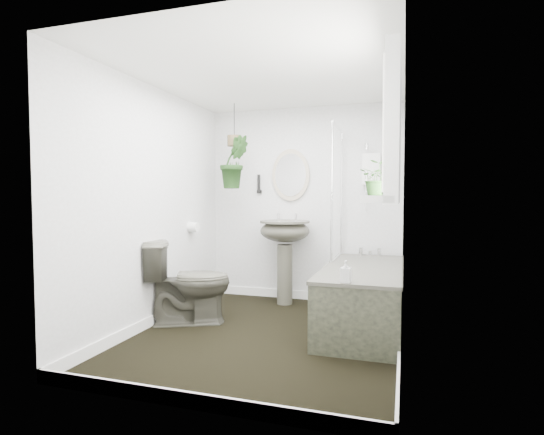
% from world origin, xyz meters
% --- Properties ---
extents(floor, '(2.30, 2.80, 0.02)m').
position_xyz_m(floor, '(0.00, 0.00, -0.01)').
color(floor, black).
rests_on(floor, ground).
extents(ceiling, '(2.30, 2.80, 0.02)m').
position_xyz_m(ceiling, '(0.00, 0.00, 2.31)').
color(ceiling, white).
rests_on(ceiling, ground).
extents(wall_back, '(2.30, 0.02, 2.30)m').
position_xyz_m(wall_back, '(0.00, 1.41, 1.15)').
color(wall_back, silver).
rests_on(wall_back, ground).
extents(wall_front, '(2.30, 0.02, 2.30)m').
position_xyz_m(wall_front, '(0.00, -1.41, 1.15)').
color(wall_front, silver).
rests_on(wall_front, ground).
extents(wall_left, '(0.02, 2.80, 2.30)m').
position_xyz_m(wall_left, '(-1.16, 0.00, 1.15)').
color(wall_left, silver).
rests_on(wall_left, ground).
extents(wall_right, '(0.02, 2.80, 2.30)m').
position_xyz_m(wall_right, '(1.16, 0.00, 1.15)').
color(wall_right, silver).
rests_on(wall_right, ground).
extents(skirting, '(2.30, 2.80, 0.10)m').
position_xyz_m(skirting, '(0.00, 0.00, 0.05)').
color(skirting, white).
rests_on(skirting, floor).
extents(bathtub, '(0.72, 1.72, 0.58)m').
position_xyz_m(bathtub, '(0.80, 0.50, 0.29)').
color(bathtub, '#434237').
rests_on(bathtub, floor).
extents(bath_screen, '(0.04, 0.72, 1.40)m').
position_xyz_m(bath_screen, '(0.47, 0.99, 1.28)').
color(bath_screen, silver).
rests_on(bath_screen, bathtub).
extents(shower_box, '(0.20, 0.10, 0.35)m').
position_xyz_m(shower_box, '(0.80, 1.34, 1.55)').
color(shower_box, white).
rests_on(shower_box, wall_back).
extents(oval_mirror, '(0.46, 0.03, 0.62)m').
position_xyz_m(oval_mirror, '(-0.15, 1.37, 1.50)').
color(oval_mirror, '#B4A58B').
rests_on(oval_mirror, wall_back).
extents(wall_sconce, '(0.04, 0.04, 0.22)m').
position_xyz_m(wall_sconce, '(-0.55, 1.36, 1.40)').
color(wall_sconce, black).
rests_on(wall_sconce, wall_back).
extents(toilet_roll_holder, '(0.11, 0.11, 0.11)m').
position_xyz_m(toilet_roll_holder, '(-1.10, 0.70, 0.90)').
color(toilet_roll_holder, white).
rests_on(toilet_roll_holder, wall_left).
extents(window_recess, '(0.08, 1.00, 0.90)m').
position_xyz_m(window_recess, '(1.09, -0.70, 1.65)').
color(window_recess, white).
rests_on(window_recess, wall_right).
extents(window_sill, '(0.18, 1.00, 0.04)m').
position_xyz_m(window_sill, '(1.02, -0.70, 1.23)').
color(window_sill, white).
rests_on(window_sill, wall_right).
extents(window_blinds, '(0.01, 0.86, 0.76)m').
position_xyz_m(window_blinds, '(1.04, -0.70, 1.65)').
color(window_blinds, white).
rests_on(window_blinds, wall_right).
extents(toilet, '(0.92, 0.75, 0.82)m').
position_xyz_m(toilet, '(-0.85, 0.12, 0.41)').
color(toilet, '#434237').
rests_on(toilet, floor).
extents(pedestal_sink, '(0.63, 0.56, 0.97)m').
position_xyz_m(pedestal_sink, '(-0.15, 1.12, 0.49)').
color(pedestal_sink, '#434237').
rests_on(pedestal_sink, floor).
extents(sill_plant, '(0.26, 0.24, 0.24)m').
position_xyz_m(sill_plant, '(0.98, -0.52, 1.37)').
color(sill_plant, black).
rests_on(sill_plant, window_sill).
extents(hanging_plant, '(0.43, 0.41, 0.60)m').
position_xyz_m(hanging_plant, '(-0.70, 0.95, 1.63)').
color(hanging_plant, black).
rests_on(hanging_plant, ceiling).
extents(soap_bottle, '(0.08, 0.08, 0.17)m').
position_xyz_m(soap_bottle, '(0.73, -0.29, 0.66)').
color(soap_bottle, black).
rests_on(soap_bottle, bathtub).
extents(hanging_pot, '(0.16, 0.16, 0.12)m').
position_xyz_m(hanging_pot, '(-0.70, 0.95, 1.88)').
color(hanging_pot, '#4D4028').
rests_on(hanging_pot, ceiling).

